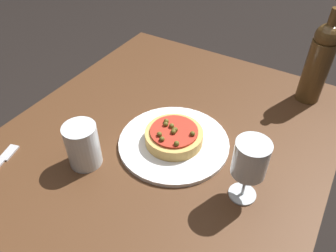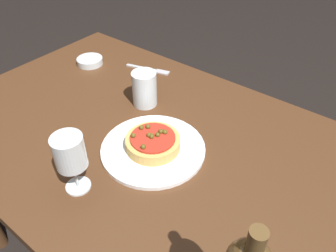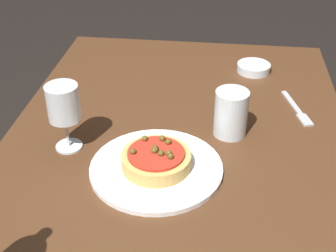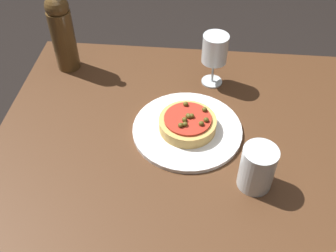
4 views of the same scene
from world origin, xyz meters
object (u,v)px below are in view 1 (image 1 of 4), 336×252
object	(u,v)px
wine_glass	(250,160)
dining_table	(143,189)
dinner_plate	(174,143)
water_cup	(83,145)
wine_bottle	(319,62)
pizza	(174,136)

from	to	relation	value
wine_glass	dining_table	bearing A→B (deg)	100.18
dinner_plate	wine_glass	distance (m)	0.25
wine_glass	water_cup	size ratio (longest dim) A/B	1.41
dining_table	wine_bottle	world-z (taller)	wine_bottle
water_cup	wine_bottle	bearing A→B (deg)	-36.27
pizza	wine_glass	distance (m)	0.24
dining_table	wine_glass	world-z (taller)	wine_glass
dinner_plate	wine_glass	bearing A→B (deg)	-106.03
dinner_plate	wine_glass	size ratio (longest dim) A/B	1.79
dinner_plate	pizza	distance (m)	0.02
dining_table	dinner_plate	world-z (taller)	dinner_plate
pizza	wine_bottle	bearing A→B (deg)	-32.82
wine_glass	wine_bottle	xyz separation A→B (m)	(0.46, -0.04, 0.01)
water_cup	wine_glass	bearing A→B (deg)	-74.33
pizza	wine_glass	bearing A→B (deg)	-105.95
pizza	wine_glass	size ratio (longest dim) A/B	0.93
pizza	wine_glass	xyz separation A→B (m)	(-0.06, -0.22, 0.09)
dinner_plate	wine_bottle	bearing A→B (deg)	-32.84
dinner_plate	water_cup	distance (m)	0.24
pizza	water_cup	world-z (taller)	water_cup
wine_bottle	water_cup	size ratio (longest dim) A/B	2.47
dinner_plate	wine_bottle	xyz separation A→B (m)	(0.40, -0.26, 0.12)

